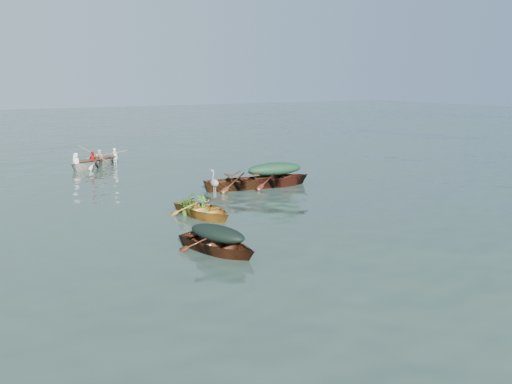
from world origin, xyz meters
The scene contains 13 objects.
ground centered at (0.00, 0.00, 0.00)m, with size 140.00×140.00×0.00m, color #31453A.
yellow_dinghy centered at (-2.87, 1.04, 0.00)m, with size 1.34×3.09×0.83m, color orange.
dark_covered_boat centered at (-3.94, -2.23, 0.00)m, with size 1.16×3.13×0.74m, color #4D1D12.
green_tarp_boat centered at (1.64, 3.89, 0.00)m, with size 1.32×4.25×0.98m, color #532113.
open_wooden_boat centered at (0.19, 4.10, 0.00)m, with size 1.31×4.19×0.97m, color #583116.
rowed_boat centered at (-3.63, 12.27, 0.00)m, with size 1.14×3.81×0.88m, color silver.
dark_tarp_cover centered at (-3.94, -2.23, 0.57)m, with size 0.64×1.72×0.40m, color black.
green_tarp_cover centered at (1.64, 3.89, 0.75)m, with size 0.73×2.34×0.52m, color #14321B.
thwart_benches centered at (0.19, 4.10, 0.50)m, with size 0.78×2.10×0.04m, color #42230F, non-canonical shape.
heron centered at (-2.35, 1.23, 0.87)m, with size 0.28×0.40×0.92m, color #95979D, non-canonical shape.
dinghy_weeds centered at (-2.98, 1.58, 0.71)m, with size 0.70×0.90×0.60m, color #2C6F1D.
rowers centered at (-3.63, 12.27, 0.82)m, with size 1.03×2.67×0.76m, color white.
oars centered at (-3.63, 12.27, 0.47)m, with size 2.60×0.60×0.06m, color olive, non-canonical shape.
Camera 1 is at (-9.13, -13.09, 4.27)m, focal length 35.00 mm.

